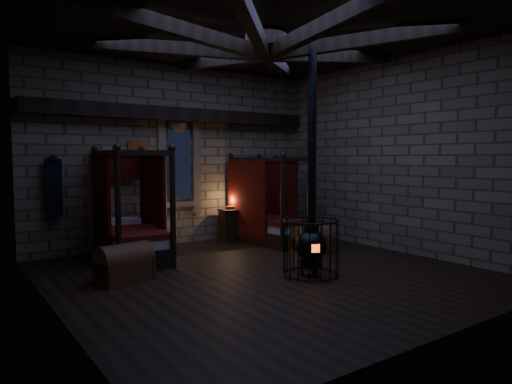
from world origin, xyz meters
TOP-DOWN VIEW (x-y plane):
  - room at (-0.00, 0.09)m, footprint 7.02×7.02m
  - bed_left at (-1.57, 2.41)m, footprint 1.28×2.18m
  - bed_right at (1.82, 2.39)m, footprint 1.22×2.05m
  - trunk_left at (-2.22, 0.94)m, footprint 0.96×0.72m
  - trunk_right at (1.80, 0.80)m, footprint 0.89×0.65m
  - nightstand_left at (-0.91, 3.10)m, footprint 0.50×0.48m
  - nightstand_right at (1.16, 3.05)m, footprint 0.54×0.53m
  - stove at (0.53, -0.60)m, footprint 0.96×0.96m

SIDE VIEW (x-z plane):
  - trunk_right at x=1.80m, z-range -0.03..0.57m
  - trunk_left at x=-2.22m, z-range -0.04..0.60m
  - nightstand_left at x=-0.91m, z-range -0.07..0.80m
  - nightstand_right at x=1.16m, z-range -0.03..0.83m
  - bed_right at x=1.82m, z-range -0.52..1.54m
  - bed_left at x=-1.57m, z-range -0.55..1.63m
  - stove at x=0.53m, z-range -1.42..2.63m
  - room at x=0.00m, z-range 1.60..5.89m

